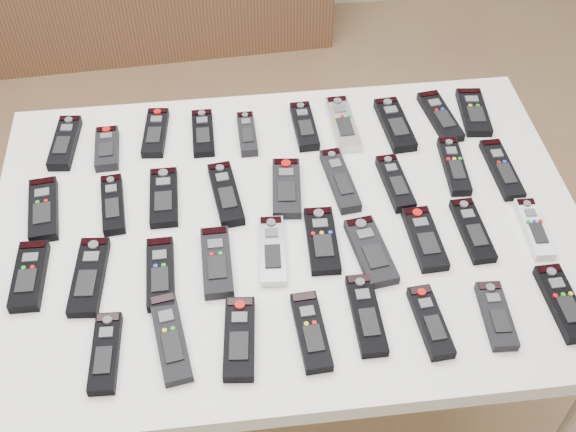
{
  "coord_description": "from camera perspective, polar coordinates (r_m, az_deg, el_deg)",
  "views": [
    {
      "loc": [
        -0.05,
        -1.13,
        1.91
      ],
      "look_at": [
        0.07,
        -0.11,
        0.8
      ],
      "focal_mm": 45.0,
      "sensor_mm": 36.0,
      "label": 1
    }
  ],
  "objects": [
    {
      "name": "remote_22",
      "position": [
        1.45,
        -5.65,
        -3.64
      ],
      "size": [
        0.06,
        0.17,
        0.02
      ],
      "primitive_type": "cube",
      "rotation": [
        0.0,
        0.0,
        0.01
      ],
      "color": "black",
      "rests_on": "table"
    },
    {
      "name": "remote_16",
      "position": [
        1.61,
        8.47,
        2.6
      ],
      "size": [
        0.06,
        0.16,
        0.02
      ],
      "primitive_type": "cube",
      "rotation": [
        0.0,
        0.0,
        0.08
      ],
      "color": "black",
      "rests_on": "table"
    },
    {
      "name": "ground",
      "position": [
        2.22,
        -2.1,
        -12.0
      ],
      "size": [
        4.0,
        4.0,
        0.0
      ],
      "primitive_type": "plane",
      "color": "#8C6047",
      "rests_on": "ground"
    },
    {
      "name": "remote_7",
      "position": [
        1.76,
        8.45,
        7.16
      ],
      "size": [
        0.07,
        0.18,
        0.02
      ],
      "primitive_type": "cube",
      "rotation": [
        0.0,
        0.0,
        0.07
      ],
      "color": "black",
      "rests_on": "table"
    },
    {
      "name": "remote_4",
      "position": [
        1.71,
        -3.25,
        6.49
      ],
      "size": [
        0.04,
        0.14,
        0.02
      ],
      "primitive_type": "cube",
      "rotation": [
        0.0,
        0.0,
        0.01
      ],
      "color": "black",
      "rests_on": "table"
    },
    {
      "name": "remote_21",
      "position": [
        1.45,
        -10.04,
        -4.48
      ],
      "size": [
        0.06,
        0.17,
        0.02
      ],
      "primitive_type": "cube",
      "rotation": [
        0.0,
        0.0,
        0.01
      ],
      "color": "black",
      "rests_on": "table"
    },
    {
      "name": "remote_24",
      "position": [
        1.48,
        2.7,
        -1.93
      ],
      "size": [
        0.07,
        0.17,
        0.02
      ],
      "primitive_type": "cube",
      "rotation": [
        0.0,
        0.0,
        -0.04
      ],
      "color": "black",
      "rests_on": "table"
    },
    {
      "name": "remote_13",
      "position": [
        1.57,
        -4.93,
        1.75
      ],
      "size": [
        0.07,
        0.18,
        0.02
      ],
      "primitive_type": "cube",
      "rotation": [
        0.0,
        0.0,
        0.12
      ],
      "color": "black",
      "rests_on": "table"
    },
    {
      "name": "remote_31",
      "position": [
        1.34,
        -3.86,
        -9.63
      ],
      "size": [
        0.07,
        0.18,
        0.02
      ],
      "primitive_type": "cube",
      "rotation": [
        0.0,
        0.0,
        -0.09
      ],
      "color": "black",
      "rests_on": "table"
    },
    {
      "name": "remote_12",
      "position": [
        1.58,
        -9.78,
        1.48
      ],
      "size": [
        0.06,
        0.16,
        0.02
      ],
      "primitive_type": "cube",
      "rotation": [
        0.0,
        0.0,
        0.0
      ],
      "color": "black",
      "rests_on": "table"
    },
    {
      "name": "remote_29",
      "position": [
        1.36,
        -14.23,
        -10.43
      ],
      "size": [
        0.05,
        0.16,
        0.02
      ],
      "primitive_type": "cube",
      "rotation": [
        0.0,
        0.0,
        -0.05
      ],
      "color": "black",
      "rests_on": "table"
    },
    {
      "name": "remote_18",
      "position": [
        1.69,
        16.53,
        3.57
      ],
      "size": [
        0.05,
        0.18,
        0.02
      ],
      "primitive_type": "cube",
      "rotation": [
        0.0,
        0.0,
        0.02
      ],
      "color": "black",
      "rests_on": "table"
    },
    {
      "name": "remote_1",
      "position": [
        1.72,
        -14.11,
        5.19
      ],
      "size": [
        0.06,
        0.13,
        0.02
      ],
      "primitive_type": "cube",
      "rotation": [
        0.0,
        0.0,
        0.03
      ],
      "color": "black",
      "rests_on": "table"
    },
    {
      "name": "remote_35",
      "position": [
        1.42,
        16.13,
        -7.56
      ],
      "size": [
        0.06,
        0.15,
        0.02
      ],
      "primitive_type": "cube",
      "rotation": [
        0.0,
        0.0,
        -0.06
      ],
      "color": "black",
      "rests_on": "table"
    },
    {
      "name": "remote_33",
      "position": [
        1.37,
        6.2,
        -7.75
      ],
      "size": [
        0.05,
        0.18,
        0.02
      ],
      "primitive_type": "cube",
      "rotation": [
        0.0,
        0.0,
        0.0
      ],
      "color": "black",
      "rests_on": "table"
    },
    {
      "name": "remote_36",
      "position": [
        1.48,
        20.88,
        -6.43
      ],
      "size": [
        0.06,
        0.17,
        0.02
      ],
      "primitive_type": "cube",
      "rotation": [
        0.0,
        0.0,
        0.03
      ],
      "color": "black",
      "rests_on": "table"
    },
    {
      "name": "remote_26",
      "position": [
        1.51,
        10.75,
        -1.78
      ],
      "size": [
        0.06,
        0.17,
        0.02
      ],
      "primitive_type": "cube",
      "rotation": [
        0.0,
        0.0,
        0.04
      ],
      "color": "black",
      "rests_on": "table"
    },
    {
      "name": "remote_11",
      "position": [
        1.59,
        -13.67,
        0.9
      ],
      "size": [
        0.06,
        0.17,
        0.02
      ],
      "primitive_type": "cube",
      "rotation": [
        0.0,
        0.0,
        0.09
      ],
      "color": "black",
      "rests_on": "table"
    },
    {
      "name": "remote_25",
      "position": [
        1.47,
        6.55,
        -2.78
      ],
      "size": [
        0.08,
        0.18,
        0.02
      ],
      "primitive_type": "cube",
      "rotation": [
        0.0,
        0.0,
        0.14
      ],
      "color": "black",
      "rests_on": "table"
    },
    {
      "name": "remote_10",
      "position": [
        1.62,
        -18.76,
        0.5
      ],
      "size": [
        0.08,
        0.18,
        0.02
      ],
      "primitive_type": "cube",
      "rotation": [
        0.0,
        0.0,
        0.11
      ],
      "color": "black",
      "rests_on": "table"
    },
    {
      "name": "remote_9",
      "position": [
        1.83,
        14.45,
        7.95
      ],
      "size": [
        0.08,
        0.17,
        0.02
      ],
      "primitive_type": "cube",
      "rotation": [
        0.0,
        0.0,
        -0.1
      ],
      "color": "black",
      "rests_on": "table"
    },
    {
      "name": "table",
      "position": [
        1.57,
        0.0,
        -1.92
      ],
      "size": [
        1.25,
        0.88,
        0.78
      ],
      "color": "white",
      "rests_on": "ground"
    },
    {
      "name": "remote_3",
      "position": [
        1.73,
        -6.73,
        6.54
      ],
      "size": [
        0.05,
        0.15,
        0.02
      ],
      "primitive_type": "cube",
      "rotation": [
        0.0,
        0.0,
        0.0
      ],
      "color": "black",
      "rests_on": "table"
    },
    {
      "name": "remote_23",
      "position": [
        1.46,
        -1.25,
        -2.75
      ],
      "size": [
        0.06,
        0.17,
        0.02
      ],
      "primitive_type": "cube",
      "rotation": [
        0.0,
        0.0,
        -0.06
      ],
      "color": "#B7B7BC",
      "rests_on": "table"
    },
    {
      "name": "remote_15",
      "position": [
        1.6,
        4.12,
        2.84
      ],
      "size": [
        0.07,
        0.19,
        0.02
      ],
      "primitive_type": "cube",
      "rotation": [
        0.0,
        0.0,
        0.11
      ],
      "color": "black",
      "rests_on": "table"
    },
    {
      "name": "remote_30",
      "position": [
        1.35,
        -9.27,
        -9.48
      ],
      "size": [
        0.08,
        0.2,
        0.02
      ],
      "primitive_type": "cube",
      "rotation": [
        0.0,
        0.0,
        0.16
      ],
      "color": "black",
      "rests_on": "table"
    },
    {
      "name": "remote_20",
      "position": [
        1.47,
        -15.43,
        -4.62
      ],
      "size": [
        0.07,
        0.19,
        0.02
      ],
      "primitive_type": "cube",
      "rotation": [
        0.0,
        0.0,
        -0.09
      ],
      "color": "black",
      "rests_on": "table"
    },
    {
      "name": "remote_2",
      "position": [
        1.75,
        -10.43,
        6.5
      ],
      "size": [
        0.07,
        0.16,
        0.02
      ],
      "primitive_type": "cube",
      "rotation": [
        0.0,
        0.0,
        -0.1
      ],
      "color": "black",
      "rests_on": "table"
    },
    {
      "name": "remote_34",
      "position": [
        1.38,
        11.19,
        -8.21
      ],
      "size": [
        0.06,
        0.16,
        0.02
      ],
      "primitive_type": "cube",
      "rotation": [
        0.0,
        0.0,
        0.07
      ],
      "color": "black",
      "rests_on": "table"
    },
    {
      "name": "remote_32",
      "position": [
        1.34,
        1.83,
        -9.11
      ],
      "size": [
        0.06,
        0.17,
        0.02
      ],
      "primitive_type": "cube",
      "rotation": [
        0.0,
        0.0,
        0.06
      ],
      "color": "black",
      "rests_on": "table"
    },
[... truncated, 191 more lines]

